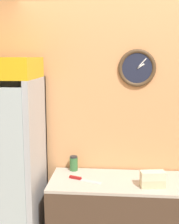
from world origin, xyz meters
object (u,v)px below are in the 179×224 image
Objects in this scene: beverage_cooler at (2,156)px; sandwich_stack_middle at (153,175)px; sandwich_stack_bottom at (152,183)px; chefs_knife at (81,179)px; condiment_jar at (74,163)px.

sandwich_stack_middle is (1.37, -0.14, -0.09)m from beverage_cooler.
sandwich_stack_middle reaches higher than sandwich_stack_bottom.
chefs_knife is 0.26m from condiment_jar.
sandwich_stack_middle is at bearing 0.00° from sandwich_stack_bottom.
condiment_jar is (0.65, 0.20, -0.13)m from beverage_cooler.
chefs_knife is at bearing -2.89° from beverage_cooler.
chefs_knife is (-0.63, 0.10, -0.03)m from sandwich_stack_bottom.
beverage_cooler is at bearing 177.11° from chefs_knife.
sandwich_stack_bottom is at bearing -9.01° from chefs_knife.
chefs_knife is at bearing 170.99° from sandwich_stack_bottom.
condiment_jar is at bearing 155.40° from sandwich_stack_middle.
sandwich_stack_bottom is 0.07m from sandwich_stack_middle.
beverage_cooler is 1.38m from sandwich_stack_middle.
beverage_cooler is at bearing 174.27° from sandwich_stack_middle.
sandwich_stack_middle is 1.52× the size of condiment_jar.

